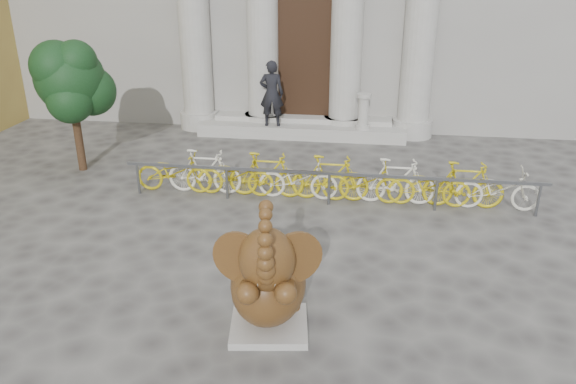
# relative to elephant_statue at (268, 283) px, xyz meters

# --- Properties ---
(ground) EXTENTS (80.00, 80.00, 0.00)m
(ground) POSITION_rel_elephant_statue_xyz_m (-0.66, -0.02, -0.78)
(ground) COLOR #474442
(ground) RESTS_ON ground
(entrance_steps) EXTENTS (6.00, 1.20, 0.36)m
(entrance_steps) POSITION_rel_elephant_statue_xyz_m (-0.66, 9.38, -0.60)
(entrance_steps) COLOR #A8A59E
(entrance_steps) RESTS_ON ground
(elephant_statue) EXTENTS (1.42, 1.65, 2.14)m
(elephant_statue) POSITION_rel_elephant_statue_xyz_m (0.00, 0.00, 0.00)
(elephant_statue) COLOR #A8A59E
(elephant_statue) RESTS_ON ground
(bike_rack) EXTENTS (8.80, 0.53, 1.00)m
(bike_rack) POSITION_rel_elephant_statue_xyz_m (0.50, 4.73, -0.28)
(bike_rack) COLOR slate
(bike_rack) RESTS_ON ground
(tree) EXTENTS (1.82, 1.66, 3.15)m
(tree) POSITION_rel_elephant_statue_xyz_m (-5.64, 5.72, 1.42)
(tree) COLOR #332114
(tree) RESTS_ON ground
(pedestrian) EXTENTS (0.72, 0.50, 1.86)m
(pedestrian) POSITION_rel_elephant_statue_xyz_m (-1.49, 9.03, 0.51)
(pedestrian) COLOR black
(pedestrian) RESTS_ON entrance_steps
(balustrade_post) EXTENTS (0.41, 0.41, 1.00)m
(balustrade_post) POSITION_rel_elephant_statue_xyz_m (1.10, 9.08, 0.04)
(balustrade_post) COLOR #A8A59E
(balustrade_post) RESTS_ON entrance_steps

